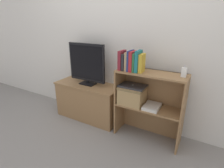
# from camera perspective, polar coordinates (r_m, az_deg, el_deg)

# --- Properties ---
(ground_plane) EXTENTS (16.00, 16.00, 0.00)m
(ground_plane) POSITION_cam_1_polar(r_m,az_deg,el_deg) (2.42, -1.83, -15.06)
(ground_plane) COLOR gray
(wall_back) EXTENTS (10.00, 0.05, 2.40)m
(wall_back) POSITION_cam_1_polar(r_m,az_deg,el_deg) (2.34, 3.29, 15.37)
(wall_back) COLOR silver
(wall_back) RESTS_ON ground_plane
(tv_stand) EXTENTS (0.97, 0.39, 0.53)m
(tv_stand) POSITION_cam_1_polar(r_m,az_deg,el_deg) (2.63, -7.63, -5.45)
(tv_stand) COLOR olive
(tv_stand) RESTS_ON ground_plane
(tv) EXTENTS (0.57, 0.14, 0.57)m
(tv) POSITION_cam_1_polar(r_m,az_deg,el_deg) (2.44, -8.26, 6.65)
(tv) COLOR black
(tv) RESTS_ON tv_stand
(bookshelf_lower_tier) EXTENTS (0.79, 0.30, 0.43)m
(bookshelf_lower_tier) POSITION_cam_1_polar(r_m,az_deg,el_deg) (2.26, 12.05, -10.14)
(bookshelf_lower_tier) COLOR olive
(bookshelf_lower_tier) RESTS_ON ground_plane
(bookshelf_upper_tier) EXTENTS (0.79, 0.30, 0.42)m
(bookshelf_upper_tier) POSITION_cam_1_polar(r_m,az_deg,el_deg) (2.08, 12.88, 0.03)
(bookshelf_upper_tier) COLOR olive
(bookshelf_upper_tier) RESTS_ON bookshelf_lower_tier
(book_maroon) EXTENTS (0.04, 0.15, 0.22)m
(book_maroon) POSITION_cam_1_polar(r_m,az_deg,el_deg) (2.04, 3.26, 7.82)
(book_maroon) COLOR maroon
(book_maroon) RESTS_ON bookshelf_upper_tier
(book_charcoal) EXTENTS (0.03, 0.14, 0.19)m
(book_charcoal) POSITION_cam_1_polar(r_m,az_deg,el_deg) (2.02, 4.25, 7.27)
(book_charcoal) COLOR #232328
(book_charcoal) RESTS_ON bookshelf_upper_tier
(book_tan) EXTENTS (0.03, 0.13, 0.21)m
(book_tan) POSITION_cam_1_polar(r_m,az_deg,el_deg) (2.01, 5.15, 7.42)
(book_tan) COLOR tan
(book_tan) RESTS_ON bookshelf_upper_tier
(book_navy) EXTENTS (0.02, 0.16, 0.23)m
(book_navy) POSITION_cam_1_polar(r_m,az_deg,el_deg) (1.99, 5.95, 7.61)
(book_navy) COLOR navy
(book_navy) RESTS_ON bookshelf_upper_tier
(book_crimson) EXTENTS (0.04, 0.15, 0.22)m
(book_crimson) POSITION_cam_1_polar(r_m,az_deg,el_deg) (1.98, 6.77, 7.40)
(book_crimson) COLOR #B22328
(book_crimson) RESTS_ON bookshelf_upper_tier
(book_forest) EXTENTS (0.02, 0.14, 0.21)m
(book_forest) POSITION_cam_1_polar(r_m,az_deg,el_deg) (1.97, 7.62, 7.04)
(book_forest) COLOR #286638
(book_forest) RESTS_ON bookshelf_upper_tier
(book_teal) EXTENTS (0.04, 0.14, 0.24)m
(book_teal) POSITION_cam_1_polar(r_m,az_deg,el_deg) (1.95, 8.59, 7.36)
(book_teal) COLOR #1E7075
(book_teal) RESTS_ON bookshelf_upper_tier
(book_mustard) EXTENTS (0.04, 0.12, 0.20)m
(book_mustard) POSITION_cam_1_polar(r_m,az_deg,el_deg) (1.94, 9.71, 6.72)
(book_mustard) COLOR gold
(book_mustard) RESTS_ON bookshelf_upper_tier
(baby_monitor) EXTENTS (0.05, 0.04, 0.13)m
(baby_monitor) POSITION_cam_1_polar(r_m,az_deg,el_deg) (1.90, 22.43, 3.53)
(baby_monitor) COLOR white
(baby_monitor) RESTS_ON bookshelf_upper_tier
(storage_basket_left) EXTENTS (0.30, 0.27, 0.22)m
(storage_basket_left) POSITION_cam_1_polar(r_m,az_deg,el_deg) (2.13, 6.68, -3.31)
(storage_basket_left) COLOR tan
(storage_basket_left) RESTS_ON bookshelf_lower_tier
(laptop) EXTENTS (0.31, 0.21, 0.02)m
(laptop) POSITION_cam_1_polar(r_m,az_deg,el_deg) (2.09, 6.80, -0.60)
(laptop) COLOR #2D2D33
(laptop) RESTS_ON storage_basket_left
(magazine_stack) EXTENTS (0.18, 0.24, 0.04)m
(magazine_stack) POSITION_cam_1_polar(r_m,az_deg,el_deg) (2.10, 12.92, -7.19)
(magazine_stack) COLOR silver
(magazine_stack) RESTS_ON bookshelf_lower_tier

